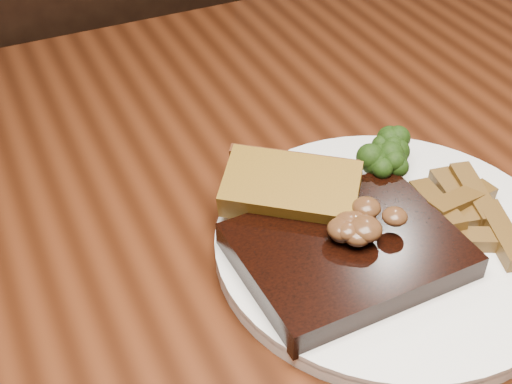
# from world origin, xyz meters

# --- Properties ---
(dining_table) EXTENTS (1.60, 0.90, 0.75)m
(dining_table) POSITION_xyz_m (0.00, 0.00, 0.66)
(dining_table) COLOR #461E0E
(dining_table) RESTS_ON ground
(chair_far) EXTENTS (0.45, 0.45, 0.88)m
(chair_far) POSITION_xyz_m (-0.01, 0.62, 0.48)
(chair_far) COLOR black
(chair_far) RESTS_ON ground
(plate) EXTENTS (0.34, 0.34, 0.01)m
(plate) POSITION_xyz_m (0.11, -0.07, 0.76)
(plate) COLOR white
(plate) RESTS_ON dining_table
(steak) EXTENTS (0.18, 0.14, 0.03)m
(steak) POSITION_xyz_m (0.06, -0.08, 0.77)
(steak) COLOR black
(steak) RESTS_ON plate
(steak_bone) EXTENTS (0.13, 0.02, 0.02)m
(steak_bone) POSITION_xyz_m (0.06, -0.14, 0.77)
(steak_bone) COLOR #C4B798
(steak_bone) RESTS_ON plate
(mushroom_pile) EXTENTS (0.08, 0.08, 0.03)m
(mushroom_pile) POSITION_xyz_m (0.06, -0.08, 0.80)
(mushroom_pile) COLOR #512D19
(mushroom_pile) RESTS_ON steak
(garlic_bread) EXTENTS (0.13, 0.12, 0.03)m
(garlic_bread) POSITION_xyz_m (0.04, -0.01, 0.77)
(garlic_bread) COLOR brown
(garlic_bread) RESTS_ON plate
(potato_wedges) EXTENTS (0.10, 0.10, 0.02)m
(potato_wedges) POSITION_xyz_m (0.19, -0.07, 0.77)
(potato_wedges) COLOR brown
(potato_wedges) RESTS_ON plate
(broccoli_cluster) EXTENTS (0.07, 0.07, 0.04)m
(broccoli_cluster) POSITION_xyz_m (0.16, 0.01, 0.78)
(broccoli_cluster) COLOR #1C370C
(broccoli_cluster) RESTS_ON plate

